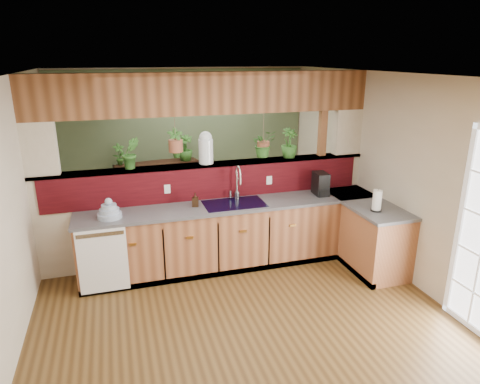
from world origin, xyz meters
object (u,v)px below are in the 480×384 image
object	(u,v)px
glass_jar	(206,147)
coffee_maker	(321,185)
paper_towel	(377,201)
faucet	(237,181)
soap_dispenser	(195,200)
shelving_console	(158,189)
dish_stack	(109,212)

from	to	relation	value
glass_jar	coffee_maker	bearing A→B (deg)	-12.54
coffee_maker	paper_towel	xyz separation A→B (m)	(0.38, -0.81, -0.01)
faucet	soap_dispenser	bearing A→B (deg)	-169.87
paper_towel	shelving_console	world-z (taller)	paper_towel
soap_dispenser	paper_towel	xyz separation A→B (m)	(2.19, -0.83, 0.04)
paper_towel	coffee_maker	bearing A→B (deg)	114.97
glass_jar	shelving_console	world-z (taller)	glass_jar
faucet	soap_dispenser	distance (m)	0.64
soap_dispenser	glass_jar	xyz separation A→B (m)	(0.23, 0.33, 0.62)
glass_jar	shelving_console	xyz separation A→B (m)	(-0.49, 1.90, -1.11)
dish_stack	shelving_console	size ratio (longest dim) A/B	0.20
coffee_maker	glass_jar	bearing A→B (deg)	171.70
glass_jar	faucet	bearing A→B (deg)	-30.14
glass_jar	shelving_console	bearing A→B (deg)	104.50
shelving_console	dish_stack	bearing A→B (deg)	-120.85
faucet	shelving_console	xyz separation A→B (m)	(-0.87, 2.12, -0.66)
coffee_maker	shelving_console	world-z (taller)	coffee_maker
dish_stack	faucet	bearing A→B (deg)	7.34
dish_stack	soap_dispenser	bearing A→B (deg)	5.77
shelving_console	glass_jar	bearing A→B (deg)	-86.95
coffee_maker	shelving_console	distance (m)	3.11
faucet	glass_jar	xyz separation A→B (m)	(-0.38, 0.22, 0.45)
soap_dispenser	shelving_console	bearing A→B (deg)	96.72
coffee_maker	shelving_console	bearing A→B (deg)	136.86
faucet	paper_towel	world-z (taller)	faucet
faucet	paper_towel	bearing A→B (deg)	-30.86
coffee_maker	paper_towel	distance (m)	0.90
faucet	soap_dispenser	size ratio (longest dim) A/B	2.67
faucet	dish_stack	distance (m)	1.72
faucet	paper_towel	size ratio (longest dim) A/B	1.66
glass_jar	soap_dispenser	bearing A→B (deg)	-124.71
dish_stack	coffee_maker	size ratio (longest dim) A/B	0.92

